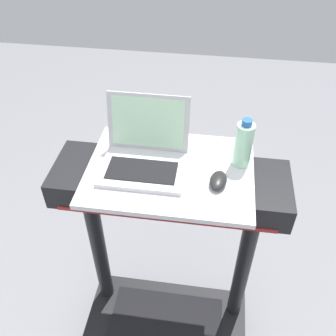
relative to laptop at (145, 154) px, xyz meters
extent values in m
cylinder|color=black|center=(-0.24, -0.02, -0.58)|extent=(0.07, 0.07, 0.81)
cylinder|color=black|center=(0.44, -0.02, -0.58)|extent=(0.07, 0.07, 0.81)
cube|color=black|center=(0.10, -0.02, -0.12)|extent=(0.90, 0.28, 0.11)
cube|color=#0C3F19|center=(0.10, -0.16, -0.12)|extent=(0.24, 0.01, 0.06)
cube|color=maroon|center=(0.10, -0.16, -0.17)|extent=(0.81, 0.00, 0.02)
cube|color=silver|center=(0.10, -0.02, -0.06)|extent=(0.62, 0.46, 0.02)
cube|color=#B7B7BC|center=(0.00, -0.04, -0.04)|extent=(0.31, 0.22, 0.02)
cube|color=black|center=(0.00, -0.06, -0.03)|extent=(0.25, 0.12, 0.00)
cube|color=#B7B7BC|center=(0.00, 0.09, 0.08)|extent=(0.31, 0.05, 0.22)
cube|color=#B2E0B7|center=(0.00, 0.08, 0.08)|extent=(0.27, 0.04, 0.19)
ellipsoid|color=black|center=(0.28, -0.07, -0.03)|extent=(0.07, 0.11, 0.03)
cylinder|color=#9EDBB2|center=(0.35, 0.05, 0.04)|extent=(0.07, 0.07, 0.18)
cylinder|color=#2659A5|center=(0.35, 0.05, 0.14)|extent=(0.04, 0.04, 0.02)
camera|label=1|loc=(0.24, -1.06, 0.89)|focal=40.66mm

